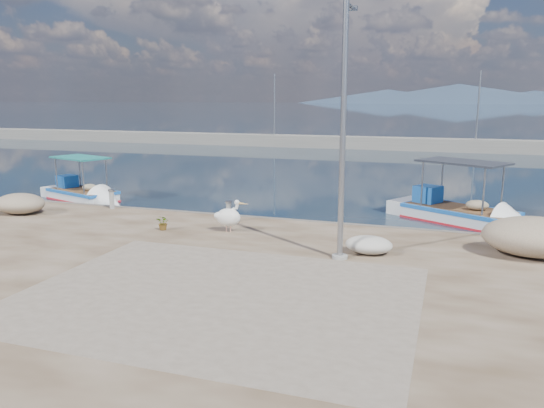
% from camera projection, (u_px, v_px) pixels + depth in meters
% --- Properties ---
extents(ground, '(1400.00, 1400.00, 0.00)m').
position_uv_depth(ground, '(230.00, 272.00, 15.42)').
color(ground, '#162635').
rests_on(ground, ground).
extents(quay, '(44.00, 22.00, 0.50)m').
position_uv_depth(quay, '(102.00, 357.00, 9.80)').
color(quay, '#46331E').
rests_on(quay, ground).
extents(quay_patch, '(9.00, 7.00, 0.01)m').
position_uv_depth(quay_patch, '(219.00, 295.00, 12.22)').
color(quay_patch, gray).
rests_on(quay_patch, quay).
extents(breakwater, '(120.00, 2.20, 7.50)m').
position_uv_depth(breakwater, '(389.00, 143.00, 52.46)').
color(breakwater, gray).
rests_on(breakwater, ground).
extents(mountains, '(370.00, 280.00, 22.00)m').
position_uv_depth(mountains, '(454.00, 95.00, 615.95)').
color(mountains, '#28384C').
rests_on(mountains, ground).
extents(boat_left, '(5.49, 3.30, 2.51)m').
position_uv_depth(boat_left, '(82.00, 196.00, 26.39)').
color(boat_left, white).
rests_on(boat_left, ground).
extents(boat_right, '(6.25, 4.75, 2.92)m').
position_uv_depth(boat_right, '(458.00, 216.00, 21.69)').
color(boat_right, white).
rests_on(boat_right, ground).
extents(pelican, '(1.18, 0.67, 1.12)m').
position_uv_depth(pelican, '(229.00, 217.00, 17.92)').
color(pelican, tan).
rests_on(pelican, quay).
extents(lamp_post, '(0.44, 0.96, 7.00)m').
position_uv_depth(lamp_post, '(343.00, 142.00, 14.41)').
color(lamp_post, gray).
rests_on(lamp_post, quay).
extents(bollard_near, '(0.26, 0.26, 0.78)m').
position_uv_depth(bollard_near, '(229.00, 211.00, 19.40)').
color(bollard_near, gray).
rests_on(bollard_near, quay).
extents(bollard_far, '(0.26, 0.26, 0.80)m').
position_uv_depth(bollard_far, '(112.00, 198.00, 21.77)').
color(bollard_far, gray).
rests_on(bollard_far, quay).
extents(potted_plant, '(0.53, 0.48, 0.51)m').
position_uv_depth(potted_plant, '(163.00, 223.00, 18.24)').
color(potted_plant, '#33722D').
rests_on(potted_plant, quay).
extents(net_pile_d, '(1.37, 1.03, 0.52)m').
position_uv_depth(net_pile_d, '(369.00, 245.00, 15.48)').
color(net_pile_d, beige).
rests_on(net_pile_d, quay).
extents(net_pile_c, '(2.90, 2.07, 1.14)m').
position_uv_depth(net_pile_c, '(535.00, 237.00, 15.15)').
color(net_pile_c, tan).
rests_on(net_pile_c, quay).
extents(net_pile_b, '(2.04, 1.59, 0.79)m').
position_uv_depth(net_pile_b, '(20.00, 204.00, 20.86)').
color(net_pile_b, tan).
rests_on(net_pile_b, quay).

